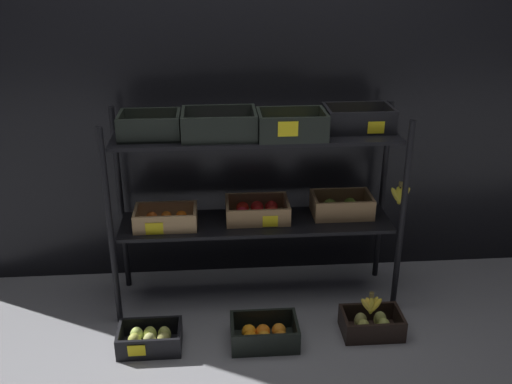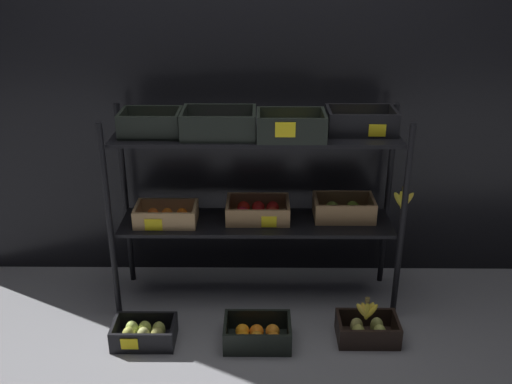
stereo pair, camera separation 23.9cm
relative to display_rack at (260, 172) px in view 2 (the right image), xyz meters
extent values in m
plane|color=gray|center=(-0.02, 0.00, -0.78)|extent=(10.00, 10.00, 0.00)
cube|color=black|center=(-0.02, 0.38, 0.39)|extent=(3.91, 0.12, 2.34)
cylinder|color=black|center=(-0.78, -0.19, -0.23)|extent=(0.03, 0.03, 1.10)
cylinder|color=black|center=(0.73, -0.19, -0.23)|extent=(0.03, 0.03, 1.10)
cylinder|color=black|center=(-0.78, 0.18, -0.23)|extent=(0.03, 0.03, 1.10)
cylinder|color=black|center=(0.73, 0.18, -0.23)|extent=(0.03, 0.03, 1.10)
cube|color=black|center=(-0.02, 0.00, -0.30)|extent=(1.48, 0.34, 0.02)
cube|color=black|center=(-0.02, 0.00, 0.20)|extent=(1.48, 0.34, 0.02)
cube|color=tan|center=(-0.51, -0.02, -0.28)|extent=(0.33, 0.21, 0.01)
cube|color=tan|center=(-0.51, -0.12, -0.23)|extent=(0.33, 0.02, 0.09)
cube|color=tan|center=(-0.51, 0.07, -0.23)|extent=(0.33, 0.02, 0.09)
cube|color=tan|center=(-0.67, -0.02, -0.23)|extent=(0.02, 0.17, 0.09)
cube|color=tan|center=(-0.35, -0.02, -0.23)|extent=(0.02, 0.17, 0.09)
sphere|color=orange|center=(-0.59, -0.05, -0.24)|extent=(0.06, 0.06, 0.06)
sphere|color=orange|center=(-0.51, -0.05, -0.24)|extent=(0.06, 0.06, 0.06)
sphere|color=orange|center=(-0.43, -0.05, -0.24)|extent=(0.06, 0.06, 0.06)
sphere|color=orange|center=(-0.59, 0.00, -0.24)|extent=(0.06, 0.06, 0.06)
sphere|color=orange|center=(-0.51, 0.00, -0.24)|extent=(0.06, 0.06, 0.06)
sphere|color=orange|center=(-0.43, 0.00, -0.24)|extent=(0.06, 0.06, 0.06)
cube|color=yellow|center=(-0.56, -0.13, -0.25)|extent=(0.09, 0.01, 0.07)
cube|color=#A87F51|center=(-0.01, 0.04, -0.28)|extent=(0.35, 0.25, 0.01)
cube|color=#A87F51|center=(-0.01, -0.08, -0.23)|extent=(0.35, 0.02, 0.09)
cube|color=#A87F51|center=(-0.01, 0.15, -0.23)|extent=(0.35, 0.02, 0.09)
cube|color=#A87F51|center=(-0.18, 0.04, -0.23)|extent=(0.02, 0.21, 0.09)
cube|color=#A87F51|center=(0.15, 0.04, -0.23)|extent=(0.02, 0.21, 0.09)
sphere|color=red|center=(-0.10, 0.00, -0.24)|extent=(0.07, 0.07, 0.07)
sphere|color=red|center=(-0.01, 0.00, -0.24)|extent=(0.07, 0.07, 0.07)
sphere|color=red|center=(0.07, 0.00, -0.24)|extent=(0.07, 0.07, 0.07)
sphere|color=red|center=(-0.09, 0.07, -0.24)|extent=(0.07, 0.07, 0.07)
sphere|color=red|center=(-0.01, 0.07, -0.24)|extent=(0.07, 0.07, 0.07)
sphere|color=red|center=(0.07, 0.07, -0.24)|extent=(0.07, 0.07, 0.07)
cube|color=yellow|center=(0.05, -0.09, -0.25)|extent=(0.08, 0.01, 0.06)
cube|color=#A87F51|center=(0.46, 0.05, -0.28)|extent=(0.33, 0.21, 0.01)
cube|color=#A87F51|center=(0.46, -0.05, -0.22)|extent=(0.33, 0.02, 0.10)
cube|color=#A87F51|center=(0.46, 0.15, -0.22)|extent=(0.33, 0.02, 0.10)
cube|color=#A87F51|center=(0.31, 0.05, -0.22)|extent=(0.02, 0.18, 0.10)
cube|color=#A87F51|center=(0.62, 0.05, -0.22)|extent=(0.02, 0.18, 0.10)
sphere|color=#98B041|center=(0.41, 0.03, -0.24)|extent=(0.07, 0.07, 0.07)
sphere|color=#91C233|center=(0.52, 0.02, -0.24)|extent=(0.07, 0.07, 0.07)
sphere|color=#8EB03D|center=(0.40, 0.07, -0.24)|extent=(0.07, 0.07, 0.07)
sphere|color=#96C437|center=(0.52, 0.08, -0.24)|extent=(0.07, 0.07, 0.07)
cube|color=black|center=(-0.56, -0.01, 0.22)|extent=(0.31, 0.23, 0.01)
cube|color=black|center=(-0.56, -0.11, 0.28)|extent=(0.31, 0.02, 0.11)
cube|color=black|center=(-0.56, 0.10, 0.28)|extent=(0.31, 0.02, 0.11)
cube|color=black|center=(-0.71, -0.01, 0.28)|extent=(0.02, 0.19, 0.11)
cube|color=black|center=(-0.42, -0.01, 0.28)|extent=(0.02, 0.19, 0.11)
ellipsoid|color=brown|center=(-0.64, -0.04, 0.26)|extent=(0.05, 0.05, 0.07)
ellipsoid|color=brown|center=(-0.56, -0.04, 0.26)|extent=(0.05, 0.05, 0.07)
ellipsoid|color=brown|center=(-0.49, -0.05, 0.26)|extent=(0.05, 0.05, 0.07)
ellipsoid|color=brown|center=(-0.64, 0.02, 0.26)|extent=(0.05, 0.05, 0.07)
ellipsoid|color=brown|center=(-0.56, 0.03, 0.26)|extent=(0.05, 0.05, 0.07)
ellipsoid|color=brown|center=(-0.49, 0.03, 0.26)|extent=(0.05, 0.05, 0.07)
cube|color=black|center=(-0.21, -0.02, 0.22)|extent=(0.38, 0.26, 0.01)
cube|color=black|center=(-0.21, -0.14, 0.28)|extent=(0.38, 0.02, 0.12)
cube|color=black|center=(-0.21, 0.10, 0.28)|extent=(0.38, 0.02, 0.12)
cube|color=black|center=(-0.39, -0.02, 0.28)|extent=(0.02, 0.23, 0.12)
cube|color=black|center=(-0.03, -0.02, 0.28)|extent=(0.02, 0.23, 0.12)
sphere|color=#581E4E|center=(-0.33, -0.08, 0.25)|extent=(0.05, 0.05, 0.05)
sphere|color=#672E52|center=(-0.27, -0.08, 0.25)|extent=(0.05, 0.05, 0.05)
sphere|color=#5C224C|center=(-0.21, -0.08, 0.25)|extent=(0.05, 0.05, 0.05)
sphere|color=#552C53|center=(-0.15, -0.08, 0.25)|extent=(0.05, 0.05, 0.05)
sphere|color=#6B1E47|center=(-0.09, -0.08, 0.25)|extent=(0.05, 0.05, 0.05)
sphere|color=#612054|center=(-0.33, -0.02, 0.25)|extent=(0.05, 0.05, 0.05)
sphere|color=#6D2159|center=(-0.27, -0.02, 0.25)|extent=(0.05, 0.05, 0.05)
sphere|color=#6B1F5D|center=(-0.21, -0.02, 0.25)|extent=(0.05, 0.05, 0.05)
sphere|color=#5B2755|center=(-0.15, -0.02, 0.25)|extent=(0.05, 0.05, 0.05)
sphere|color=#5F2757|center=(-0.09, -0.02, 0.25)|extent=(0.05, 0.05, 0.05)
sphere|color=#54284C|center=(-0.33, 0.04, 0.25)|extent=(0.05, 0.05, 0.05)
sphere|color=#622258|center=(-0.27, 0.04, 0.25)|extent=(0.05, 0.05, 0.05)
sphere|color=#5C1F59|center=(-0.21, 0.04, 0.25)|extent=(0.05, 0.05, 0.05)
sphere|color=#583054|center=(-0.16, 0.04, 0.25)|extent=(0.05, 0.05, 0.05)
sphere|color=#69244C|center=(-0.09, 0.04, 0.25)|extent=(0.05, 0.05, 0.05)
cube|color=black|center=(0.15, -0.06, 0.22)|extent=(0.35, 0.23, 0.01)
cube|color=black|center=(0.15, -0.16, 0.28)|extent=(0.35, 0.02, 0.12)
cube|color=black|center=(0.15, 0.05, 0.28)|extent=(0.35, 0.02, 0.12)
cube|color=black|center=(-0.01, -0.06, 0.28)|extent=(0.02, 0.20, 0.12)
cube|color=black|center=(0.32, -0.06, 0.28)|extent=(0.02, 0.20, 0.12)
ellipsoid|color=yellow|center=(0.06, -0.09, 0.26)|extent=(0.06, 0.06, 0.08)
ellipsoid|color=yellow|center=(0.12, -0.09, 0.26)|extent=(0.06, 0.06, 0.08)
ellipsoid|color=yellow|center=(0.19, -0.09, 0.26)|extent=(0.06, 0.06, 0.08)
ellipsoid|color=yellow|center=(0.25, -0.09, 0.26)|extent=(0.06, 0.06, 0.08)
ellipsoid|color=yellow|center=(0.05, -0.02, 0.26)|extent=(0.06, 0.06, 0.08)
ellipsoid|color=yellow|center=(0.13, -0.03, 0.26)|extent=(0.06, 0.06, 0.08)
ellipsoid|color=yellow|center=(0.19, -0.02, 0.26)|extent=(0.06, 0.06, 0.08)
ellipsoid|color=yellow|center=(0.25, -0.03, 0.26)|extent=(0.06, 0.06, 0.08)
cube|color=yellow|center=(0.12, -0.17, 0.29)|extent=(0.10, 0.01, 0.08)
cube|color=black|center=(0.52, 0.05, 0.22)|extent=(0.36, 0.23, 0.01)
cube|color=black|center=(0.52, -0.06, 0.28)|extent=(0.36, 0.02, 0.11)
cube|color=black|center=(0.52, 0.15, 0.28)|extent=(0.36, 0.02, 0.11)
cube|color=black|center=(0.35, 0.05, 0.28)|extent=(0.02, 0.20, 0.11)
cube|color=black|center=(0.69, 0.05, 0.28)|extent=(0.02, 0.20, 0.11)
sphere|color=gold|center=(0.43, 0.02, 0.26)|extent=(0.07, 0.07, 0.07)
sphere|color=#DBC051|center=(0.52, 0.02, 0.26)|extent=(0.07, 0.07, 0.07)
sphere|color=#D3B757|center=(0.61, 0.02, 0.26)|extent=(0.07, 0.07, 0.07)
sphere|color=#E3C648|center=(0.44, 0.07, 0.26)|extent=(0.07, 0.07, 0.07)
sphere|color=gold|center=(0.52, 0.07, 0.26)|extent=(0.07, 0.07, 0.07)
sphere|color=gold|center=(0.60, 0.08, 0.26)|extent=(0.07, 0.07, 0.07)
cube|color=yellow|center=(0.59, -0.07, 0.25)|extent=(0.09, 0.01, 0.06)
cylinder|color=brown|center=(0.77, 0.00, -0.09)|extent=(0.02, 0.02, 0.02)
ellipsoid|color=yellow|center=(0.75, 0.00, -0.16)|extent=(0.09, 0.03, 0.11)
ellipsoid|color=yellow|center=(0.77, -0.01, -0.16)|extent=(0.05, 0.03, 0.11)
ellipsoid|color=yellow|center=(0.78, 0.00, -0.16)|extent=(0.05, 0.03, 0.11)
ellipsoid|color=yellow|center=(0.79, -0.01, -0.16)|extent=(0.09, 0.03, 0.11)
cube|color=black|center=(-0.59, -0.42, -0.77)|extent=(0.32, 0.20, 0.01)
cube|color=black|center=(-0.59, -0.52, -0.71)|extent=(0.32, 0.02, 0.10)
cube|color=black|center=(-0.59, -0.33, -0.71)|extent=(0.32, 0.02, 0.10)
cube|color=black|center=(-0.75, -0.42, -0.71)|extent=(0.02, 0.17, 0.10)
cube|color=black|center=(-0.44, -0.42, -0.71)|extent=(0.02, 0.17, 0.10)
ellipsoid|color=#B0B34A|center=(-0.67, -0.45, -0.72)|extent=(0.07, 0.07, 0.09)
ellipsoid|color=tan|center=(-0.59, -0.45, -0.72)|extent=(0.07, 0.07, 0.09)
ellipsoid|color=tan|center=(-0.52, -0.45, -0.72)|extent=(0.07, 0.07, 0.09)
ellipsoid|color=#A8BD56|center=(-0.66, -0.40, -0.72)|extent=(0.07, 0.07, 0.09)
ellipsoid|color=#B1C24C|center=(-0.60, -0.40, -0.72)|extent=(0.07, 0.07, 0.09)
ellipsoid|color=#A7AE4D|center=(-0.52, -0.40, -0.72)|extent=(0.07, 0.07, 0.09)
cube|color=yellow|center=(-0.65, -0.53, -0.71)|extent=(0.09, 0.01, 0.07)
cube|color=black|center=(-0.01, -0.43, -0.77)|extent=(0.34, 0.23, 0.01)
cube|color=black|center=(-0.01, -0.53, -0.71)|extent=(0.34, 0.02, 0.11)
cube|color=black|center=(-0.01, -0.32, -0.71)|extent=(0.34, 0.02, 0.11)
cube|color=black|center=(-0.18, -0.43, -0.71)|extent=(0.02, 0.20, 0.11)
cube|color=black|center=(0.15, -0.43, -0.71)|extent=(0.02, 0.20, 0.11)
sphere|color=orange|center=(-0.09, -0.45, -0.73)|extent=(0.07, 0.07, 0.07)
sphere|color=orange|center=(-0.02, -0.46, -0.73)|extent=(0.07, 0.07, 0.07)
sphere|color=orange|center=(0.07, -0.46, -0.73)|extent=(0.07, 0.07, 0.07)
sphere|color=orange|center=(-0.09, -0.40, -0.73)|extent=(0.07, 0.07, 0.07)
sphere|color=orange|center=(-0.02, -0.40, -0.73)|extent=(0.07, 0.07, 0.07)
sphere|color=orange|center=(0.07, -0.40, -0.73)|extent=(0.07, 0.07, 0.07)
cube|color=black|center=(0.56, -0.39, -0.77)|extent=(0.31, 0.21, 0.01)
cube|color=black|center=(0.56, -0.48, -0.71)|extent=(0.31, 0.02, 0.11)
cube|color=black|center=(0.56, -0.29, -0.71)|extent=(0.31, 0.02, 0.11)
cube|color=black|center=(0.41, -0.39, -0.71)|extent=(0.02, 0.17, 0.11)
cube|color=black|center=(0.71, -0.39, -0.71)|extent=(0.02, 0.17, 0.11)
ellipsoid|color=#B5B650|center=(0.50, -0.42, -0.72)|extent=(0.07, 0.07, 0.09)
ellipsoid|color=#BBC358|center=(0.61, -0.42, -0.72)|extent=(0.07, 0.07, 0.09)
ellipsoid|color=tan|center=(0.50, -0.36, -0.72)|extent=(0.07, 0.07, 0.09)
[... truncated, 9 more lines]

